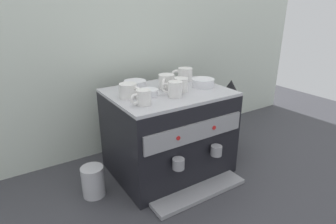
% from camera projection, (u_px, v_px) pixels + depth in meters
% --- Properties ---
extents(ground_plane, '(4.00, 4.00, 0.00)m').
position_uv_depth(ground_plane, '(168.00, 168.00, 1.61)').
color(ground_plane, '#38383D').
extents(tiled_backsplash_wall, '(2.80, 0.03, 1.13)m').
position_uv_depth(tiled_backsplash_wall, '(134.00, 59.00, 1.71)').
color(tiled_backsplash_wall, silver).
rests_on(tiled_backsplash_wall, ground_plane).
extents(espresso_machine, '(0.60, 0.58, 0.46)m').
position_uv_depth(espresso_machine, '(168.00, 132.00, 1.52)').
color(espresso_machine, black).
rests_on(espresso_machine, ground_plane).
extents(ceramic_cup_0, '(0.11, 0.10, 0.07)m').
position_uv_depth(ceramic_cup_0, '(166.00, 81.00, 1.48)').
color(ceramic_cup_0, white).
rests_on(ceramic_cup_0, espresso_machine).
extents(ceramic_cup_1, '(0.08, 0.10, 0.07)m').
position_uv_depth(ceramic_cup_1, '(181.00, 85.00, 1.42)').
color(ceramic_cup_1, white).
rests_on(ceramic_cup_1, espresso_machine).
extents(ceramic_cup_2, '(0.08, 0.10, 0.08)m').
position_uv_depth(ceramic_cup_2, '(174.00, 89.00, 1.34)').
color(ceramic_cup_2, white).
rests_on(ceramic_cup_2, espresso_machine).
extents(ceramic_cup_3, '(0.10, 0.07, 0.07)m').
position_uv_depth(ceramic_cup_3, '(143.00, 97.00, 1.23)').
color(ceramic_cup_3, white).
rests_on(ceramic_cup_3, espresso_machine).
extents(ceramic_cup_4, '(0.08, 0.12, 0.07)m').
position_uv_depth(ceramic_cup_4, '(129.00, 91.00, 1.33)').
color(ceramic_cup_4, white).
rests_on(ceramic_cup_4, espresso_machine).
extents(ceramic_cup_5, '(0.12, 0.09, 0.07)m').
position_uv_depth(ceramic_cup_5, '(184.00, 74.00, 1.64)').
color(ceramic_cup_5, white).
rests_on(ceramic_cup_5, espresso_machine).
extents(ceramic_bowl_0, '(0.12, 0.12, 0.04)m').
position_uv_depth(ceramic_bowl_0, '(135.00, 84.00, 1.49)').
color(ceramic_bowl_0, white).
rests_on(ceramic_bowl_0, espresso_machine).
extents(ceramic_bowl_1, '(0.09, 0.09, 0.03)m').
position_uv_depth(ceramic_bowl_1, '(149.00, 93.00, 1.36)').
color(ceramic_bowl_1, white).
rests_on(ceramic_bowl_1, espresso_machine).
extents(ceramic_bowl_2, '(0.12, 0.12, 0.04)m').
position_uv_depth(ceramic_bowl_2, '(203.00, 83.00, 1.52)').
color(ceramic_bowl_2, white).
rests_on(ceramic_bowl_2, espresso_machine).
extents(coffee_grinder, '(0.14, 0.14, 0.45)m').
position_uv_depth(coffee_grinder, '(228.00, 115.00, 1.75)').
color(coffee_grinder, '#333338').
rests_on(coffee_grinder, ground_plane).
extents(milk_pitcher, '(0.11, 0.11, 0.15)m').
position_uv_depth(milk_pitcher, '(93.00, 181.00, 1.36)').
color(milk_pitcher, '#B7B7BC').
rests_on(milk_pitcher, ground_plane).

